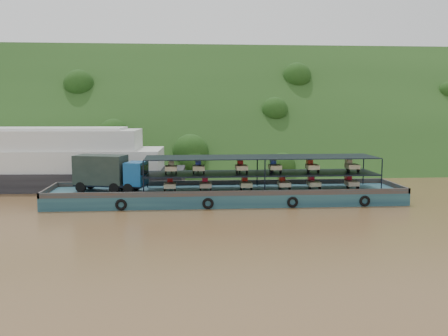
{
  "coord_description": "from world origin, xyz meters",
  "views": [
    {
      "loc": [
        -6.13,
        -48.02,
        9.44
      ],
      "look_at": [
        -2.0,
        3.0,
        3.2
      ],
      "focal_mm": 40.0,
      "sensor_mm": 36.0,
      "label": 1
    }
  ],
  "objects": [
    {
      "name": "cargo_barge",
      "position": [
        -3.05,
        1.15,
        1.19
      ],
      "size": [
        35.0,
        7.18,
        4.77
      ],
      "color": "#133044",
      "rests_on": "ground"
    },
    {
      "name": "ground",
      "position": [
        0.0,
        0.0,
        0.0
      ],
      "size": [
        160.0,
        160.0,
        0.0
      ],
      "primitive_type": "plane",
      "color": "brown",
      "rests_on": "ground"
    },
    {
      "name": "hillside",
      "position": [
        0.0,
        36.0,
        0.0
      ],
      "size": [
        140.0,
        39.6,
        39.6
      ],
      "primitive_type": "cube",
      "rotation": [
        0.79,
        0.0,
        0.0
      ],
      "color": "#1A3513",
      "rests_on": "ground"
    },
    {
      "name": "passenger_ferry",
      "position": [
        -23.67,
        11.93,
        3.07
      ],
      "size": [
        35.39,
        10.43,
        7.09
      ],
      "rotation": [
        0.0,
        0.0,
        -0.05
      ],
      "color": "black",
      "rests_on": "ground"
    }
  ]
}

